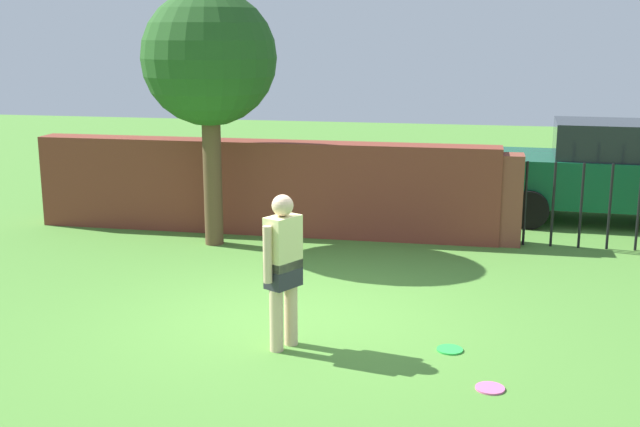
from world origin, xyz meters
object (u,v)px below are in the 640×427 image
Objects in this scene: car at (613,172)px; frisbee_pink at (490,388)px; tree at (209,60)px; frisbee_green at (450,350)px; person at (283,264)px.

car is 15.85× the size of frisbee_pink.
tree is 7.07m from car.
car is 15.85× the size of frisbee_green.
person reaches higher than frisbee_green.
frisbee_green is at bearing -43.84° from tree.
frisbee_green is at bearing -108.73° from car.
person is 6.00× the size of frisbee_green.
car reaches higher than person.
person is (2.03, -3.82, -1.89)m from tree.
car is at bearing 23.74° from tree.
tree is at bearing 132.94° from frisbee_pink.
person is at bearing 163.85° from frisbee_pink.
car is (4.20, 6.56, -0.04)m from person.
frisbee_pink is (0.40, -0.85, 0.00)m from frisbee_green.
person is 0.38× the size of car.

